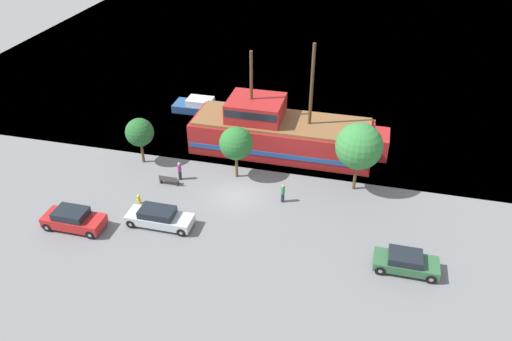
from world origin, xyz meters
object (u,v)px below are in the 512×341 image
object	(u,v)px
pedestrian_walking_near	(283,193)
bench_promenade_east	(169,180)
parked_car_curb_front	(406,262)
parked_car_curb_mid	(73,219)
parked_car_curb_rear	(159,217)
pirate_ship	(280,132)
moored_boat_dockside	(204,107)
fire_hydrant	(139,199)
pedestrian_walking_far	(180,171)

from	to	relation	value
pedestrian_walking_near	bench_promenade_east	bearing A→B (deg)	179.44
parked_car_curb_front	parked_car_curb_mid	bearing A→B (deg)	-176.80
parked_car_curb_rear	bench_promenade_east	size ratio (longest dim) A/B	3.08
pirate_ship	pedestrian_walking_near	world-z (taller)	pirate_ship
moored_boat_dockside	bench_promenade_east	distance (m)	13.65
parked_car_curb_mid	pedestrian_walking_near	bearing A→B (deg)	25.65
parked_car_curb_front	parked_car_curb_rear	xyz separation A→B (m)	(-17.52, 0.46, 0.03)
bench_promenade_east	pedestrian_walking_near	world-z (taller)	pedestrian_walking_near
parked_car_curb_mid	bench_promenade_east	bearing A→B (deg)	56.46
pirate_ship	bench_promenade_east	xyz separation A→B (m)	(-7.78, -7.67, -1.40)
fire_hydrant	pedestrian_walking_near	distance (m)	11.26
parked_car_curb_rear	pedestrian_walking_far	xyz separation A→B (m)	(-0.74, 6.04, 0.11)
pirate_ship	parked_car_curb_mid	xyz separation A→B (m)	(-12.35, -14.55, -1.06)
pirate_ship	pedestrian_walking_far	distance (m)	9.88
bench_promenade_east	parked_car_curb_rear	bearing A→B (deg)	-75.01
parked_car_curb_front	parked_car_curb_rear	distance (m)	17.53
moored_boat_dockside	parked_car_curb_front	distance (m)	28.02
parked_car_curb_front	parked_car_curb_mid	distance (m)	23.49
pirate_ship	parked_car_curb_front	bearing A→B (deg)	-50.01
parked_car_curb_front	pedestrian_walking_far	distance (m)	19.39
parked_car_curb_front	bench_promenade_east	bearing A→B (deg)	163.56
fire_hydrant	pirate_ship	bearing A→B (deg)	49.52
parked_car_curb_rear	pedestrian_walking_near	size ratio (longest dim) A/B	3.07
moored_boat_dockside	parked_car_curb_front	size ratio (longest dim) A/B	1.58
parked_car_curb_front	pedestrian_walking_far	world-z (taller)	pedestrian_walking_far
fire_hydrant	bench_promenade_east	distance (m)	3.24
moored_boat_dockside	bench_promenade_east	size ratio (longest dim) A/B	4.16
bench_promenade_east	pedestrian_walking_near	bearing A→B (deg)	-0.56
fire_hydrant	bench_promenade_east	size ratio (longest dim) A/B	0.48
moored_boat_dockside	pirate_ship	bearing A→B (deg)	-32.19
fire_hydrant	pedestrian_walking_near	size ratio (longest dim) A/B	0.48
fire_hydrant	parked_car_curb_front	bearing A→B (deg)	-7.34
moored_boat_dockside	pedestrian_walking_far	distance (m)	12.83
parked_car_curb_mid	fire_hydrant	distance (m)	5.11
parked_car_curb_rear	bench_promenade_east	world-z (taller)	parked_car_curb_rear
bench_promenade_east	pedestrian_walking_near	size ratio (longest dim) A/B	0.99
parked_car_curb_front	parked_car_curb_rear	bearing A→B (deg)	178.50
pirate_ship	pedestrian_walking_far	size ratio (longest dim) A/B	10.59
parked_car_curb_rear	fire_hydrant	bearing A→B (deg)	141.22
parked_car_curb_front	pedestrian_walking_near	world-z (taller)	pedestrian_walking_near
parked_car_curb_mid	pedestrian_walking_far	bearing A→B (deg)	56.40
parked_car_curb_mid	parked_car_curb_rear	world-z (taller)	parked_car_curb_mid
parked_car_curb_front	pedestrian_walking_near	xyz separation A→B (m)	(-9.31, 5.48, 0.11)
parked_car_curb_mid	parked_car_curb_rear	xyz separation A→B (m)	(5.94, 1.77, -0.06)
fire_hydrant	parked_car_curb_mid	bearing A→B (deg)	-129.86
moored_boat_dockside	parked_car_curb_mid	xyz separation A→B (m)	(-2.99, -20.45, 0.24)
parked_car_curb_front	pirate_ship	bearing A→B (deg)	129.99
parked_car_curb_front	bench_promenade_east	xyz separation A→B (m)	(-18.89, 5.58, -0.26)
parked_car_curb_rear	pedestrian_walking_near	xyz separation A→B (m)	(8.22, 5.02, 0.08)
parked_car_curb_rear	pedestrian_walking_far	world-z (taller)	pedestrian_walking_far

